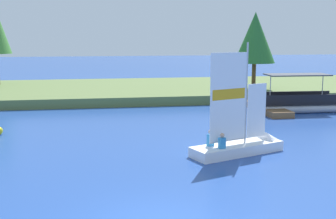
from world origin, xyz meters
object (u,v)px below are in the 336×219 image
pontoon_boat (296,102)px  wooden_dock (264,107)px  sailboat (249,143)px  shoreline_tree_midright (255,38)px

pontoon_boat → wooden_dock: bearing=159.6°
wooden_dock → sailboat: bearing=-115.0°
wooden_dock → sailboat: size_ratio=1.24×
sailboat → pontoon_boat: bearing=33.8°
shoreline_tree_midright → wooden_dock: (-1.60, -6.67, -4.87)m
pontoon_boat → shoreline_tree_midright: bearing=95.1°
shoreline_tree_midright → sailboat: shoreline_tree_midright is taller
sailboat → wooden_dock: bearing=44.1°
shoreline_tree_midright → pontoon_boat: shoreline_tree_midright is taller
shoreline_tree_midright → sailboat: size_ratio=1.22×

